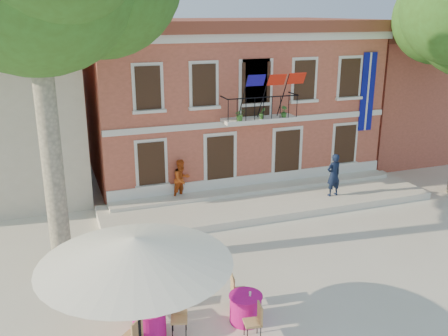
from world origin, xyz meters
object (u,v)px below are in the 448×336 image
pedestrian_orange (182,179)px  cafe_table_2 (149,321)px  patio_umbrella (135,251)px  cafe_table_0 (140,282)px  pedestrian_navy (334,175)px  cafe_table_1 (246,307)px

pedestrian_orange → cafe_table_2: pedestrian_orange is taller
patio_umbrella → cafe_table_0: 3.82m
patio_umbrella → pedestrian_orange: patio_umbrella is taller
pedestrian_orange → cafe_table_2: (-3.12, -8.35, -0.73)m
pedestrian_orange → patio_umbrella: bearing=-135.2°
pedestrian_navy → cafe_table_0: 10.29m
pedestrian_orange → cafe_table_0: size_ratio=0.90×
pedestrian_orange → cafe_table_1: (-0.60, -8.59, -0.74)m
cafe_table_0 → cafe_table_1: same height
cafe_table_1 → pedestrian_orange: bearing=86.0°
pedestrian_navy → cafe_table_2: size_ratio=1.02×
patio_umbrella → pedestrian_navy: bearing=37.5°
pedestrian_navy → patio_umbrella: bearing=29.5°
cafe_table_0 → cafe_table_1: (2.40, -2.21, 0.00)m
cafe_table_0 → cafe_table_2: size_ratio=1.05×
patio_umbrella → pedestrian_orange: bearing=69.2°
cafe_table_1 → patio_umbrella: bearing=-167.2°
cafe_table_1 → cafe_table_2: 2.53m
cafe_table_0 → cafe_table_2: 1.98m
patio_umbrella → pedestrian_orange: 10.04m
cafe_table_1 → cafe_table_2: same height
cafe_table_0 → cafe_table_2: bearing=-93.6°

